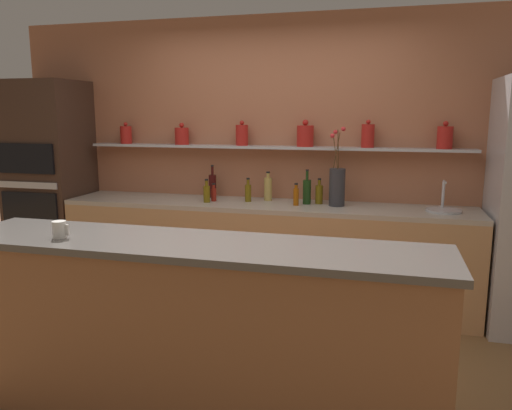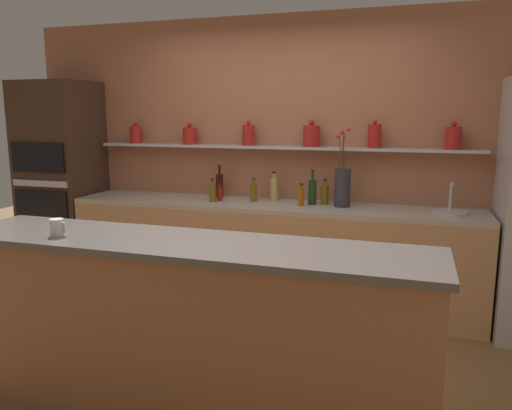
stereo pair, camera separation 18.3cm
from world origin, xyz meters
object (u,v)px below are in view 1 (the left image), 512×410
sink_fixture (444,208)px  bottle_wine_4 (213,185)px  flower_vase (337,186)px  bottle_spirit_7 (268,189)px  bottle_wine_2 (307,191)px  coffee_mug (60,229)px  oven_tower (50,184)px  bottle_oil_1 (248,192)px  bottle_sauce_0 (296,196)px  bottle_oil_5 (207,193)px  bottle_sauce_6 (214,194)px  bottle_oil_3 (319,194)px

sink_fixture → bottle_wine_4: (-2.07, 0.18, 0.09)m
sink_fixture → flower_vase: bearing=177.6°
flower_vase → bottle_spirit_7: flower_vase is taller
bottle_wine_2 → coffee_mug: bearing=-118.9°
sink_fixture → bottle_spirit_7: 1.53m
oven_tower → bottle_oil_1: oven_tower is taller
bottle_spirit_7 → bottle_wine_2: bearing=-13.5°
bottle_wine_2 → bottle_spirit_7: bearing=166.5°
sink_fixture → bottle_sauce_0: bearing=-178.3°
sink_fixture → bottle_wine_2: (-1.14, 0.06, 0.09)m
bottle_spirit_7 → bottle_wine_4: bearing=177.4°
oven_tower → bottle_sauce_0: (2.51, -0.02, -0.01)m
bottle_spirit_7 → coffee_mug: bottle_spirit_7 is taller
bottle_sauce_0 → bottle_oil_1: bearing=169.5°
bottle_oil_1 → bottle_oil_5: size_ratio=1.02×
bottle_sauce_6 → bottle_wine_2: bearing=4.7°
bottle_oil_3 → bottle_wine_4: bearing=176.0°
bottle_oil_5 → bottle_wine_2: bearing=9.2°
bottle_sauce_6 → coffee_mug: size_ratio=1.70×
bottle_wine_2 → bottle_sauce_6: 0.86m
bottle_sauce_0 → bottle_spirit_7: (-0.30, 0.19, 0.03)m
oven_tower → bottle_oil_5: bearing=-2.4°
bottle_oil_3 → flower_vase: bearing=-22.5°
bottle_sauce_0 → bottle_oil_5: 0.81m
bottle_oil_1 → bottle_spirit_7: bearing=32.2°
flower_vase → bottle_sauce_6: flower_vase is taller
oven_tower → bottle_wine_4: (1.66, 0.19, 0.02)m
oven_tower → bottle_spirit_7: size_ratio=7.54×
flower_vase → bottle_wine_4: bearing=173.4°
bottle_oil_3 → coffee_mug: size_ratio=2.34×
sink_fixture → coffee_mug: sink_fixture is taller
bottle_oil_1 → bottle_spirit_7: 0.19m
bottle_wine_2 → bottle_oil_3: bearing=22.8°
bottle_spirit_7 → coffee_mug: 2.19m
oven_tower → bottle_oil_1: (2.05, 0.06, -0.01)m
bottle_oil_1 → coffee_mug: bearing=-105.7°
bottle_sauce_6 → sink_fixture: bearing=0.3°
bottle_oil_5 → bottle_spirit_7: bottle_spirit_7 is taller
bottle_oil_5 → bottle_spirit_7: (0.52, 0.23, 0.03)m
bottle_spirit_7 → coffee_mug: size_ratio=2.76×
flower_vase → bottle_oil_5: (-1.16, -0.12, -0.09)m
sink_fixture → bottle_sauce_6: size_ratio=1.69×
oven_tower → bottle_oil_5: (1.70, -0.07, -0.01)m
bottle_sauce_0 → bottle_oil_1: (-0.46, 0.09, 0.00)m
sink_fixture → bottle_sauce_6: sink_fixture is taller
bottle_oil_1 → bottle_sauce_6: (-0.31, -0.06, -0.02)m
flower_vase → bottle_oil_1: flower_vase is taller
bottle_spirit_7 → oven_tower: bearing=-175.8°
bottle_oil_1 → bottle_oil_3: bottle_oil_3 is taller
bottle_wine_2 → coffee_mug: bottle_wine_2 is taller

